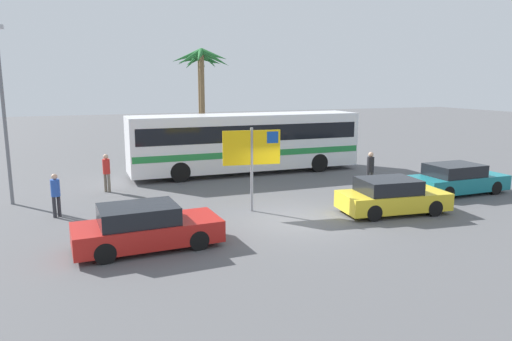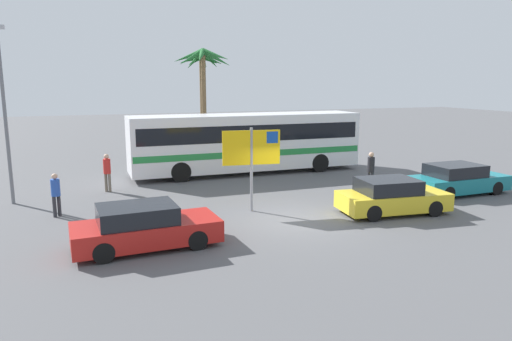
% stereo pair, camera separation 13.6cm
% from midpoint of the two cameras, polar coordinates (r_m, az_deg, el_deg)
% --- Properties ---
extents(ground, '(120.00, 120.00, 0.00)m').
position_cam_midpoint_polar(ground, '(17.07, 4.29, -5.98)').
color(ground, '#565659').
extents(bus_front_coach, '(12.39, 2.53, 3.17)m').
position_cam_midpoint_polar(bus_front_coach, '(25.46, -1.39, 3.68)').
color(bus_front_coach, white).
rests_on(bus_front_coach, ground).
extents(ferry_sign, '(2.19, 0.35, 3.20)m').
position_cam_midpoint_polar(ferry_sign, '(17.74, -0.59, 2.38)').
color(ferry_sign, gray).
rests_on(ferry_sign, ground).
extents(car_yellow, '(4.16, 2.17, 1.32)m').
position_cam_midpoint_polar(car_yellow, '(18.48, 15.82, -3.03)').
color(car_yellow, yellow).
rests_on(car_yellow, ground).
extents(car_red, '(4.35, 2.00, 1.32)m').
position_cam_midpoint_polar(car_red, '(14.48, -13.46, -6.69)').
color(car_red, red).
rests_on(car_red, ground).
extents(car_teal, '(4.35, 1.87, 1.32)m').
position_cam_midpoint_polar(car_teal, '(22.68, 22.90, -0.97)').
color(car_teal, '#19757F').
rests_on(car_teal, ground).
extents(pedestrian_crossing_lot, '(0.32, 0.32, 1.72)m').
position_cam_midpoint_polar(pedestrian_crossing_lot, '(22.13, -17.74, 0.09)').
color(pedestrian_crossing_lot, '#706656').
rests_on(pedestrian_crossing_lot, ground).
extents(pedestrian_by_bus, '(0.32, 0.32, 1.61)m').
position_cam_midpoint_polar(pedestrian_by_bus, '(18.68, -23.20, -2.38)').
color(pedestrian_by_bus, '#2D2D33').
rests_on(pedestrian_by_bus, ground).
extents(pedestrian_near_sign, '(0.32, 0.32, 1.76)m').
position_cam_midpoint_polar(pedestrian_near_sign, '(22.02, 13.45, 0.33)').
color(pedestrian_near_sign, '#2D2D33').
rests_on(pedestrian_near_sign, ground).
extents(lamp_post_left_side, '(0.56, 0.20, 7.01)m').
position_cam_midpoint_polar(lamp_post_left_side, '(21.10, -28.31, 6.55)').
color(lamp_post_left_side, slate).
rests_on(lamp_post_left_side, ground).
extents(palm_tree_seaside, '(4.03, 3.89, 7.12)m').
position_cam_midpoint_polar(palm_tree_seaside, '(33.18, -6.72, 12.32)').
color(palm_tree_seaside, brown).
rests_on(palm_tree_seaside, ground).
extents(palm_tree_inland, '(3.26, 3.04, 6.87)m').
position_cam_midpoint_polar(palm_tree_inland, '(34.58, -6.88, 11.71)').
color(palm_tree_inland, brown).
rests_on(palm_tree_inland, ground).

